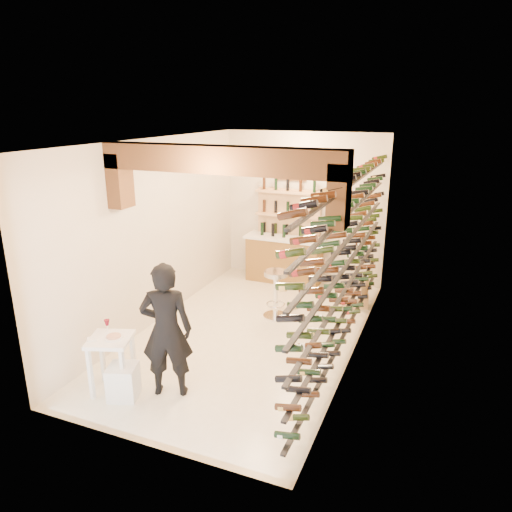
{
  "coord_description": "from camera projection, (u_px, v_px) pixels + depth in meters",
  "views": [
    {
      "loc": [
        2.87,
        -6.7,
        3.7
      ],
      "look_at": [
        0.0,
        0.3,
        1.3
      ],
      "focal_mm": 33.37,
      "sensor_mm": 36.0,
      "label": 1
    }
  ],
  "objects": [
    {
      "name": "back_shelving",
      "position": [
        288.0,
        227.0,
        10.37
      ],
      "size": [
        1.4,
        0.31,
        2.73
      ],
      "color": "tan",
      "rests_on": "ground"
    },
    {
      "name": "person",
      "position": [
        166.0,
        330.0,
        6.16
      ],
      "size": [
        0.79,
        0.66,
        1.84
      ],
      "primitive_type": "imported",
      "rotation": [
        0.0,
        0.0,
        3.53
      ],
      "color": "black",
      "rests_on": "ground"
    },
    {
      "name": "chrome_barstool",
      "position": [
        276.0,
        291.0,
        8.57
      ],
      "size": [
        0.46,
        0.46,
        0.88
      ],
      "rotation": [
        0.0,
        0.0,
        0.41
      ],
      "color": "silver",
      "rests_on": "ground"
    },
    {
      "name": "white_stool",
      "position": [
        123.0,
        382.0,
        6.26
      ],
      "size": [
        0.47,
        0.47,
        0.46
      ],
      "primitive_type": "cube",
      "rotation": [
        0.0,
        0.0,
        0.33
      ],
      "color": "white",
      "rests_on": "ground"
    },
    {
      "name": "tasting_table",
      "position": [
        111.0,
        347.0,
        6.3
      ],
      "size": [
        0.69,
        0.69,
        0.95
      ],
      "rotation": [
        0.0,
        0.0,
        0.34
      ],
      "color": "white",
      "rests_on": "ground"
    },
    {
      "name": "crate_lower",
      "position": [
        354.0,
        299.0,
        9.14
      ],
      "size": [
        0.59,
        0.5,
        0.3
      ],
      "primitive_type": "cube",
      "rotation": [
        0.0,
        0.0,
        0.37
      ],
      "color": "#E0B27B",
      "rests_on": "ground"
    },
    {
      "name": "ground",
      "position": [
        249.0,
        334.0,
        8.07
      ],
      "size": [
        6.0,
        6.0,
        0.0
      ],
      "primitive_type": "plane",
      "color": "white",
      "rests_on": "ground"
    },
    {
      "name": "back_counter",
      "position": [
        284.0,
        258.0,
        10.35
      ],
      "size": [
        1.7,
        0.62,
        1.29
      ],
      "color": "olive",
      "rests_on": "ground"
    },
    {
      "name": "crate_upper",
      "position": [
        355.0,
        286.0,
        9.06
      ],
      "size": [
        0.51,
        0.42,
        0.26
      ],
      "primitive_type": "cube",
      "rotation": [
        0.0,
        0.0,
        -0.3
      ],
      "color": "#E0B27B",
      "rests_on": "crate_lower"
    },
    {
      "name": "wine_rack",
      "position": [
        344.0,
        258.0,
        7.05
      ],
      "size": [
        0.32,
        5.7,
        2.56
      ],
      "color": "black",
      "rests_on": "ground"
    },
    {
      "name": "room_shell",
      "position": [
        242.0,
        206.0,
        7.16
      ],
      "size": [
        3.52,
        6.02,
        3.21
      ],
      "color": "beige",
      "rests_on": "ground"
    }
  ]
}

